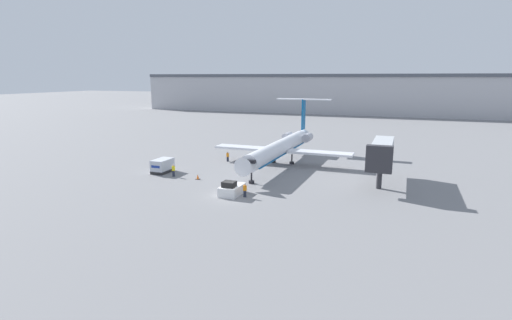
# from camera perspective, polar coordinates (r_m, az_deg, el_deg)

# --- Properties ---
(ground_plane) EXTENTS (600.00, 600.00, 0.00)m
(ground_plane) POSITION_cam_1_polar(r_m,az_deg,el_deg) (49.03, -3.69, -5.36)
(ground_plane) COLOR slate
(terminal_building) EXTENTS (180.00, 16.80, 15.56)m
(terminal_building) POSITION_cam_1_polar(r_m,az_deg,el_deg) (163.91, 14.06, 9.13)
(terminal_building) COLOR #B2B2B7
(terminal_building) RESTS_ON ground
(airplane_main) EXTENTS (23.67, 31.39, 10.24)m
(airplane_main) POSITION_cam_1_polar(r_m,az_deg,el_deg) (66.83, 3.66, 1.94)
(airplane_main) COLOR silver
(airplane_main) RESTS_ON ground
(pushback_tug) EXTENTS (2.25, 3.85, 1.90)m
(pushback_tug) POSITION_cam_1_polar(r_m,az_deg,el_deg) (49.94, -3.47, -4.18)
(pushback_tug) COLOR silver
(pushback_tug) RESTS_ON ground
(luggage_cart) EXTENTS (2.09, 3.68, 2.08)m
(luggage_cart) POSITION_cam_1_polar(r_m,az_deg,el_deg) (62.93, -13.21, -0.81)
(luggage_cart) COLOR #232326
(luggage_cart) RESTS_ON ground
(worker_near_tug) EXTENTS (0.40, 0.24, 1.70)m
(worker_near_tug) POSITION_cam_1_polar(r_m,az_deg,el_deg) (48.85, -1.60, -4.32)
(worker_near_tug) COLOR #232838
(worker_near_tug) RESTS_ON ground
(worker_by_wing) EXTENTS (0.40, 0.24, 1.70)m
(worker_by_wing) POSITION_cam_1_polar(r_m,az_deg,el_deg) (69.41, -4.06, 0.51)
(worker_by_wing) COLOR #232838
(worker_by_wing) RESTS_ON ground
(worker_on_apron) EXTENTS (0.40, 0.25, 1.80)m
(worker_on_apron) POSITION_cam_1_polar(r_m,az_deg,el_deg) (60.04, -11.71, -1.44)
(worker_on_apron) COLOR #232838
(worker_on_apron) RESTS_ON ground
(traffic_cone_left) EXTENTS (0.53, 0.53, 0.75)m
(traffic_cone_left) POSITION_cam_1_polar(r_m,az_deg,el_deg) (57.94, -8.32, -2.40)
(traffic_cone_left) COLOR black
(traffic_cone_left) RESTS_ON ground
(jet_bridge) EXTENTS (3.20, 12.29, 6.19)m
(jet_bridge) POSITION_cam_1_polar(r_m,az_deg,el_deg) (56.55, 17.54, 1.07)
(jet_bridge) COLOR #2D2D33
(jet_bridge) RESTS_ON ground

